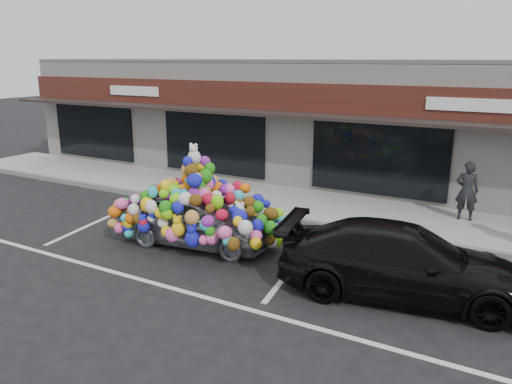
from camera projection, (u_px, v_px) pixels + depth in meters
The scene contains 10 objects.
ground at pixel (191, 241), 12.29m from camera, with size 90.00×90.00×0.00m, color black.
shop_building at pixel (323, 118), 18.83m from camera, with size 24.00×7.20×4.31m.
sidewalk at pixel (268, 199), 15.64m from camera, with size 26.00×3.00×0.15m, color #9C9B96.
kerb at pixel (243, 212), 14.38m from camera, with size 26.00×0.18×0.16m, color slate.
parking_stripe_left at pixel (103, 219), 13.97m from camera, with size 0.12×4.40×0.01m, color silver.
parking_stripe_mid at pixel (298, 260), 11.13m from camera, with size 0.12×4.40×0.01m, color silver.
lane_line at pixel (204, 297), 9.41m from camera, with size 14.00×0.12×0.01m, color silver.
toy_car at pixel (196, 213), 11.89m from camera, with size 2.75×4.21×2.34m.
black_sedan at pixel (403, 262), 9.32m from camera, with size 4.67×1.90×1.35m, color black.
pedestrian_a at pixel (467, 191), 13.25m from camera, with size 0.58×0.38×1.60m, color black.
Camera 1 is at (7.05, -9.29, 4.37)m, focal length 35.00 mm.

